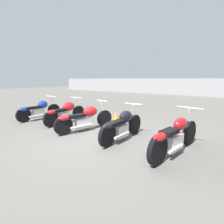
{
  "coord_description": "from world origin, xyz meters",
  "views": [
    {
      "loc": [
        3.27,
        -3.62,
        1.68
      ],
      "look_at": [
        0.0,
        0.75,
        0.65
      ],
      "focal_mm": 28.0,
      "sensor_mm": 36.0,
      "label": 1
    }
  ],
  "objects_px": {
    "motorcycle_slot_0": "(39,110)",
    "motorcycle_slot_4": "(175,136)",
    "motorcycle_slot_2": "(85,118)",
    "motorcycle_slot_1": "(65,112)",
    "motorcycle_slot_3": "(122,125)",
    "traffic_cone_near": "(116,117)"
  },
  "relations": [
    {
      "from": "motorcycle_slot_0",
      "to": "motorcycle_slot_4",
      "type": "height_order",
      "value": "motorcycle_slot_4"
    },
    {
      "from": "motorcycle_slot_0",
      "to": "motorcycle_slot_2",
      "type": "height_order",
      "value": "motorcycle_slot_2"
    },
    {
      "from": "motorcycle_slot_1",
      "to": "motorcycle_slot_2",
      "type": "xyz_separation_m",
      "value": [
        1.28,
        -0.23,
        -0.01
      ]
    },
    {
      "from": "motorcycle_slot_0",
      "to": "motorcycle_slot_3",
      "type": "height_order",
      "value": "motorcycle_slot_3"
    },
    {
      "from": "motorcycle_slot_1",
      "to": "motorcycle_slot_3",
      "type": "bearing_deg",
      "value": -8.43
    },
    {
      "from": "motorcycle_slot_1",
      "to": "traffic_cone_near",
      "type": "xyz_separation_m",
      "value": [
        1.36,
        1.42,
        -0.24
      ]
    },
    {
      "from": "motorcycle_slot_1",
      "to": "motorcycle_slot_4",
      "type": "bearing_deg",
      "value": -7.48
    },
    {
      "from": "traffic_cone_near",
      "to": "motorcycle_slot_0",
      "type": "bearing_deg",
      "value": -149.14
    },
    {
      "from": "motorcycle_slot_2",
      "to": "motorcycle_slot_3",
      "type": "distance_m",
      "value": 1.48
    },
    {
      "from": "motorcycle_slot_1",
      "to": "motorcycle_slot_0",
      "type": "bearing_deg",
      "value": -173.2
    },
    {
      "from": "traffic_cone_near",
      "to": "motorcycle_slot_2",
      "type": "bearing_deg",
      "value": -92.86
    },
    {
      "from": "motorcycle_slot_0",
      "to": "motorcycle_slot_3",
      "type": "distance_m",
      "value": 4.19
    },
    {
      "from": "motorcycle_slot_2",
      "to": "traffic_cone_near",
      "type": "xyz_separation_m",
      "value": [
        0.08,
        1.65,
        -0.23
      ]
    },
    {
      "from": "motorcycle_slot_2",
      "to": "traffic_cone_near",
      "type": "distance_m",
      "value": 1.66
    },
    {
      "from": "motorcycle_slot_0",
      "to": "traffic_cone_near",
      "type": "relative_size",
      "value": 5.22
    },
    {
      "from": "motorcycle_slot_2",
      "to": "motorcycle_slot_4",
      "type": "xyz_separation_m",
      "value": [
        2.96,
        -0.09,
        0.0
      ]
    },
    {
      "from": "motorcycle_slot_3",
      "to": "motorcycle_slot_4",
      "type": "height_order",
      "value": "motorcycle_slot_4"
    },
    {
      "from": "motorcycle_slot_4",
      "to": "motorcycle_slot_2",
      "type": "bearing_deg",
      "value": -173.8
    },
    {
      "from": "motorcycle_slot_2",
      "to": "motorcycle_slot_4",
      "type": "distance_m",
      "value": 2.96
    },
    {
      "from": "motorcycle_slot_4",
      "to": "traffic_cone_near",
      "type": "relative_size",
      "value": 5.86
    },
    {
      "from": "traffic_cone_near",
      "to": "motorcycle_slot_4",
      "type": "bearing_deg",
      "value": -31.14
    },
    {
      "from": "motorcycle_slot_0",
      "to": "motorcycle_slot_1",
      "type": "bearing_deg",
      "value": 10.03
    }
  ]
}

